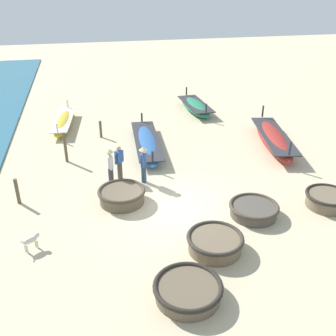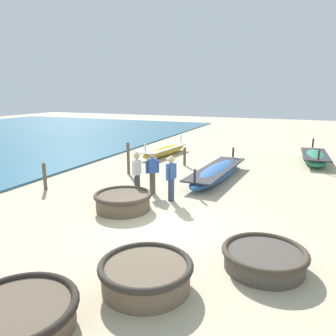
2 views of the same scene
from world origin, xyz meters
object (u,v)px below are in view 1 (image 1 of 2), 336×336
object	(u,v)px
long_boat_green_hull	(195,106)
mooring_post_mid_beach	(101,129)
coracle_far_right	(254,209)
dog	(31,240)
coracle_front_right	(327,199)
fisherman_standing_left	(143,162)
long_boat_ochre_hull	(147,143)
mooring_post_inland	(17,191)
coracle_center	(215,242)
long_boat_white_hull	(273,139)
coracle_tilted	(122,195)
fisherman_crouching	(110,164)
long_boat_blue_hull	(64,122)
fisherman_with_hat	(119,162)
coracle_beside_post	(188,290)
mooring_post_shoreline	(65,147)

from	to	relation	value
long_boat_green_hull	mooring_post_mid_beach	world-z (taller)	long_boat_green_hull
coracle_far_right	dog	bearing A→B (deg)	-177.25
coracle_front_right	fisherman_standing_left	distance (m)	7.55
mooring_post_mid_beach	long_boat_ochre_hull	bearing A→B (deg)	-41.05
coracle_far_right	fisherman_standing_left	bearing A→B (deg)	136.66
fisherman_standing_left	mooring_post_inland	distance (m)	5.19
coracle_front_right	mooring_post_inland	distance (m)	12.14
coracle_center	long_boat_white_hull	world-z (taller)	long_boat_white_hull
coracle_far_right	long_boat_white_hull	xyz separation A→B (m)	(3.60, 5.92, 0.13)
coracle_tilted	fisherman_crouching	xyz separation A→B (m)	(-0.30, 1.54, 0.64)
coracle_tilted	long_boat_blue_hull	distance (m)	9.44
coracle_far_right	coracle_front_right	distance (m)	3.07
long_boat_blue_hull	dog	size ratio (longest dim) A/B	8.06
coracle_front_right	long_boat_green_hull	bearing A→B (deg)	98.98
long_boat_green_hull	long_boat_blue_hull	size ratio (longest dim) A/B	0.90
long_boat_ochre_hull	long_boat_green_hull	size ratio (longest dim) A/B	1.36
fisherman_with_hat	fisherman_standing_left	distance (m)	1.12
fisherman_with_hat	coracle_front_right	bearing A→B (deg)	-27.11
dog	coracle_beside_post	bearing A→B (deg)	-35.02
long_boat_green_hull	fisherman_with_hat	size ratio (longest dim) A/B	2.72
long_boat_green_hull	fisherman_with_hat	xyz separation A→B (m)	(-5.75, -8.29, 0.52)
coracle_tilted	fisherman_standing_left	distance (m)	1.94
long_boat_blue_hull	mooring_post_mid_beach	world-z (taller)	long_boat_blue_hull
coracle_center	mooring_post_inland	world-z (taller)	mooring_post_inland
long_boat_white_hull	fisherman_crouching	world-z (taller)	fisherman_crouching
long_boat_white_hull	coracle_far_right	bearing A→B (deg)	-121.30
fisherman_crouching	coracle_tilted	bearing A→B (deg)	-79.12
fisherman_standing_left	mooring_post_inland	bearing A→B (deg)	-172.37
mooring_post_inland	long_boat_white_hull	bearing A→B (deg)	14.43
coracle_front_right	coracle_tilted	bearing A→B (deg)	165.95
mooring_post_inland	mooring_post_shoreline	distance (m)	3.92
coracle_tilted	mooring_post_inland	distance (m)	4.09
fisherman_crouching	long_boat_blue_hull	bearing A→B (deg)	106.02
mooring_post_mid_beach	mooring_post_inland	size ratio (longest dim) A/B	0.88
fisherman_with_hat	dog	xyz separation A→B (m)	(-3.34, -4.34, -0.46)
coracle_center	long_boat_ochre_hull	world-z (taller)	long_boat_ochre_hull
mooring_post_mid_beach	long_boat_white_hull	bearing A→B (deg)	-19.24
fisherman_standing_left	dog	bearing A→B (deg)	-138.62
coracle_far_right	fisherman_with_hat	bearing A→B (deg)	139.43
long_boat_ochre_hull	long_boat_green_hull	world-z (taller)	long_boat_green_hull
coracle_far_right	coracle_tilted	size ratio (longest dim) A/B	0.99
long_boat_blue_hull	fisherman_crouching	size ratio (longest dim) A/B	2.85
long_boat_blue_hull	mooring_post_shoreline	world-z (taller)	mooring_post_shoreline
fisherman_standing_left	coracle_tilted	bearing A→B (deg)	-127.41
fisherman_crouching	long_boat_white_hull	bearing A→B (deg)	15.56
long_boat_ochre_hull	fisherman_standing_left	size ratio (longest dim) A/B	3.49
coracle_center	mooring_post_mid_beach	world-z (taller)	mooring_post_mid_beach
long_boat_blue_hull	fisherman_standing_left	size ratio (longest dim) A/B	2.85
long_boat_green_hull	mooring_post_mid_beach	xyz separation A→B (m)	(-6.30, -3.26, 0.16)
mooring_post_inland	mooring_post_shoreline	size ratio (longest dim) A/B	0.72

